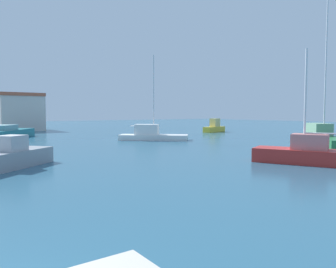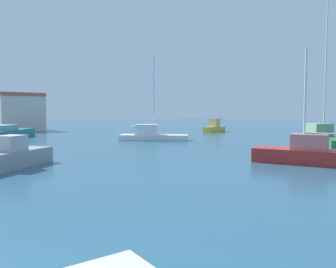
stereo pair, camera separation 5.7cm
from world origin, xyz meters
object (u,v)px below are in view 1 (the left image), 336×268
Objects in this scene: sailboat_red_distant_north at (305,153)px; sailboat_white_inner_mooring at (152,134)px; motorboat_yellow_mid_harbor at (214,127)px; sailboat_green_distant_east at (322,138)px; motorboat_grey_far_left at (11,157)px; motorboat_teal_center_channel at (3,134)px.

sailboat_white_inner_mooring is at bearing 85.18° from sailboat_red_distant_north.
sailboat_green_distant_east is at bearing -108.32° from motorboat_yellow_mid_harbor.
motorboat_yellow_mid_harbor is at bearing 71.68° from sailboat_green_distant_east.
sailboat_red_distant_north is at bearing -155.40° from sailboat_green_distant_east.
sailboat_green_distant_east is at bearing -8.74° from motorboat_grey_far_left.
sailboat_red_distant_north reaches higher than motorboat_yellow_mid_harbor.
motorboat_grey_far_left is at bearing -151.57° from motorboat_yellow_mid_harbor.
motorboat_grey_far_left reaches higher than motorboat_teal_center_channel.
sailboat_green_distant_east is 2.64× the size of motorboat_grey_far_left.
motorboat_yellow_mid_harbor is (6.48, 19.56, -0.01)m from sailboat_green_distant_east.
motorboat_grey_far_left is at bearing -146.52° from sailboat_white_inner_mooring.
sailboat_white_inner_mooring is 1.36× the size of sailboat_red_distant_north.
sailboat_green_distant_east is 1.45× the size of motorboat_teal_center_channel.
sailboat_white_inner_mooring is 15.85m from motorboat_yellow_mid_harbor.
motorboat_yellow_mid_harbor is at bearing 28.43° from motorboat_grey_far_left.
sailboat_green_distant_east is 20.60m from motorboat_yellow_mid_harbor.
sailboat_red_distant_north is 1.41× the size of motorboat_yellow_mid_harbor.
sailboat_red_distant_north is (10.46, -28.17, 0.02)m from motorboat_teal_center_channel.
sailboat_red_distant_north is 28.89m from motorboat_yellow_mid_harbor.
sailboat_green_distant_east reaches higher than motorboat_teal_center_channel.
motorboat_teal_center_channel is 1.97× the size of motorboat_yellow_mid_harbor.
motorboat_yellow_mid_harbor is at bearing 56.08° from sailboat_red_distant_north.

